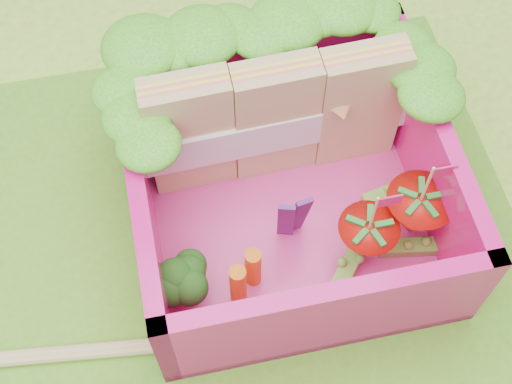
{
  "coord_description": "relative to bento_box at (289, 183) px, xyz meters",
  "views": [
    {
      "loc": [
        -0.17,
        -1.22,
        2.89
      ],
      "look_at": [
        0.14,
        0.27,
        0.28
      ],
      "focal_mm": 50.0,
      "sensor_mm": 36.0,
      "label": 1
    }
  ],
  "objects": [
    {
      "name": "ground",
      "position": [
        -0.28,
        -0.27,
        -0.31
      ],
      "size": [
        14.0,
        14.0,
        0.0
      ],
      "primitive_type": "plane",
      "color": "#7CC638",
      "rests_on": "ground"
    },
    {
      "name": "placemat",
      "position": [
        -0.28,
        -0.27,
        -0.29
      ],
      "size": [
        2.6,
        2.6,
        0.03
      ],
      "primitive_type": "cube",
      "color": "#5DA324",
      "rests_on": "ground"
    },
    {
      "name": "bento_floor",
      "position": [
        0.0,
        0.0,
        -0.25
      ],
      "size": [
        1.3,
        1.3,
        0.05
      ],
      "primitive_type": "cube",
      "color": "#DC388F",
      "rests_on": "placemat"
    },
    {
      "name": "bento_box",
      "position": [
        0.0,
        0.0,
        0.0
      ],
      "size": [
        1.3,
        1.3,
        0.55
      ],
      "color": "#E3137B",
      "rests_on": "placemat"
    },
    {
      "name": "lettuce_ruffle",
      "position": [
        -0.0,
        0.47,
        0.33
      ],
      "size": [
        1.43,
        0.77,
        0.11
      ],
      "color": "#258A19",
      "rests_on": "bento_box"
    },
    {
      "name": "sandwich_stack",
      "position": [
        0.0,
        0.27,
        0.09
      ],
      "size": [
        1.18,
        0.21,
        0.65
      ],
      "color": "tan",
      "rests_on": "bento_floor"
    },
    {
      "name": "broccoli",
      "position": [
        -0.5,
        -0.31,
        -0.05
      ],
      "size": [
        0.31,
        0.31,
        0.26
      ],
      "color": "#66AB52",
      "rests_on": "bento_floor"
    },
    {
      "name": "carrot_sticks",
      "position": [
        -0.26,
        -0.34,
        -0.1
      ],
      "size": [
        0.15,
        0.14,
        0.27
      ],
      "color": "orange",
      "rests_on": "bento_floor"
    },
    {
      "name": "purple_wedges",
      "position": [
        -0.02,
        -0.15,
        -0.04
      ],
      "size": [
        0.13,
        0.05,
        0.38
      ],
      "color": "#4B1A5D",
      "rests_on": "bento_floor"
    },
    {
      "name": "strawberry_left",
      "position": [
        0.27,
        -0.29,
        -0.09
      ],
      "size": [
        0.26,
        0.26,
        0.5
      ],
      "color": "red",
      "rests_on": "bento_floor"
    },
    {
      "name": "strawberry_right",
      "position": [
        0.5,
        -0.22,
        -0.08
      ],
      "size": [
        0.29,
        0.29,
        0.53
      ],
      "color": "red",
      "rests_on": "bento_floor"
    },
    {
      "name": "snap_peas",
      "position": [
        0.4,
        -0.22,
        -0.2
      ],
      "size": [
        0.59,
        0.52,
        0.05
      ],
      "color": "#52AD36",
      "rests_on": "bento_floor"
    }
  ]
}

